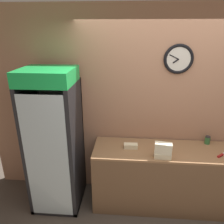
# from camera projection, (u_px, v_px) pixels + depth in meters

# --- Properties ---
(wall_back) EXTENTS (5.20, 0.10, 2.70)m
(wall_back) POSITION_uv_depth(u_px,v_px,m) (168.00, 108.00, 3.04)
(wall_back) COLOR #AD7A5B
(wall_back) RESTS_ON ground_plane
(prep_counter) EXTENTS (1.99, 0.58, 0.89)m
(prep_counter) POSITION_uv_depth(u_px,v_px,m) (165.00, 177.00, 3.06)
(prep_counter) COLOR brown
(prep_counter) RESTS_ON ground_plane
(beverage_cooler) EXTENTS (0.64, 0.68, 1.96)m
(beverage_cooler) POSITION_uv_depth(u_px,v_px,m) (56.00, 134.00, 2.95)
(beverage_cooler) COLOR black
(beverage_cooler) RESTS_ON ground_plane
(sandwich_stack_bottom) EXTENTS (0.21, 0.11, 0.07)m
(sandwich_stack_bottom) POSITION_uv_depth(u_px,v_px,m) (163.00, 156.00, 2.70)
(sandwich_stack_bottom) COLOR beige
(sandwich_stack_bottom) RESTS_ON prep_counter
(sandwich_stack_middle) EXTENTS (0.22, 0.12, 0.07)m
(sandwich_stack_middle) POSITION_uv_depth(u_px,v_px,m) (163.00, 151.00, 2.67)
(sandwich_stack_middle) COLOR beige
(sandwich_stack_middle) RESTS_ON sandwich_stack_bottom
(sandwich_stack_top) EXTENTS (0.22, 0.12, 0.07)m
(sandwich_stack_top) POSITION_uv_depth(u_px,v_px,m) (163.00, 146.00, 2.65)
(sandwich_stack_top) COLOR beige
(sandwich_stack_top) RESTS_ON sandwich_stack_middle
(sandwich_flat_left) EXTENTS (0.19, 0.09, 0.06)m
(sandwich_flat_left) POSITION_uv_depth(u_px,v_px,m) (131.00, 146.00, 2.93)
(sandwich_flat_left) COLOR beige
(sandwich_flat_left) RESTS_ON prep_counter
(chefs_knife) EXTENTS (0.28, 0.24, 0.02)m
(chefs_knife) POSITION_uv_depth(u_px,v_px,m) (223.00, 154.00, 2.78)
(chefs_knife) COLOR silver
(chefs_knife) RESTS_ON prep_counter
(condiment_jar) EXTENTS (0.07, 0.07, 0.11)m
(condiment_jar) POSITION_uv_depth(u_px,v_px,m) (207.00, 140.00, 3.03)
(condiment_jar) COLOR #336B38
(condiment_jar) RESTS_ON prep_counter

